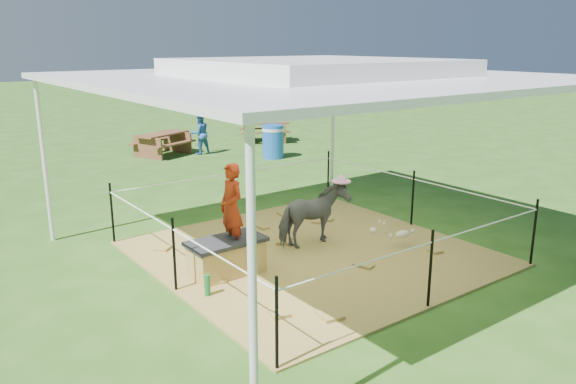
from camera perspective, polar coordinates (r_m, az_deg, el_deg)
ground at (r=8.62m, az=2.39°, el=-6.30°), size 90.00×90.00×0.00m
hay_patch at (r=8.61m, az=2.39°, el=-6.21°), size 4.60×4.60×0.03m
canopy_tent at (r=8.05m, az=2.60°, el=11.87°), size 6.30×6.30×2.90m
rope_fence at (r=8.41m, az=2.44°, el=-2.21°), size 4.54×4.54×1.00m
straw_bale at (r=7.80m, az=-6.25°, el=-6.74°), size 1.00×0.51×0.44m
dark_cloth at (r=7.71m, az=-6.30°, el=-5.01°), size 1.07×0.56×0.06m
woman at (r=7.58m, az=-5.77°, el=-0.80°), size 0.29×0.44×1.20m
green_bottle at (r=7.22m, az=-8.20°, el=-9.35°), size 0.08×0.08×0.28m
pony at (r=8.74m, az=2.60°, el=-2.40°), size 1.15×0.53×0.97m
pink_hat at (r=8.60m, az=2.64°, el=1.14°), size 0.30×0.30×0.14m
foal at (r=8.92m, az=11.55°, el=-4.05°), size 0.85×0.48×0.47m
trash_barrel at (r=15.64m, az=-1.53°, el=5.14°), size 0.76×0.76×0.92m
picnic_table_near at (r=16.44m, az=-12.60°, el=4.77°), size 1.84×1.60×0.64m
picnic_table_far at (r=18.31m, az=-2.43°, el=6.14°), size 1.89×1.70×0.65m
distant_person at (r=16.38m, az=-8.93°, el=5.89°), size 0.60×0.48×1.19m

